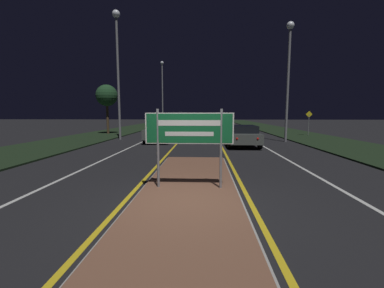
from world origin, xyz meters
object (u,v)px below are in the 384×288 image
streetlight_left_far (162,86)px  car_approaching_1 (160,123)px  streetlight_right_near (289,64)px  warning_sign (309,121)px  car_receding_2 (221,123)px  car_approaching_2 (167,121)px  car_receding_1 (224,127)px  car_approaching_0 (160,132)px  car_receding_0 (242,135)px  streetlight_left_near (117,53)px  highway_sign (189,132)px

streetlight_left_far → car_approaching_1: (0.51, -5.58, -5.47)m
streetlight_right_near → warning_sign: (3.55, 4.84, -4.21)m
car_receding_2 → car_approaching_2: size_ratio=0.97×
car_receding_1 → car_receding_2: (0.19, 8.60, 0.02)m
car_approaching_0 → car_approaching_2: (-3.13, 24.42, -0.01)m
streetlight_left_far → car_receding_0: (8.97, -23.56, -5.55)m
car_receding_2 → car_approaching_0: bearing=-109.4°
car_receding_1 → streetlight_left_near: bearing=-148.4°
car_receding_2 → car_receding_0: bearing=-89.1°
car_receding_1 → warning_sign: bearing=-10.6°
car_receding_0 → car_approaching_2: bearing=108.4°
highway_sign → car_approaching_1: highway_sign is taller
car_receding_0 → car_receding_1: size_ratio=1.08×
car_receding_0 → car_approaching_1: size_ratio=1.02×
streetlight_right_near → car_receding_1: size_ratio=2.04×
highway_sign → streetlight_left_far: 34.28m
streetlight_left_near → car_approaching_0: (3.49, -1.38, -5.96)m
car_receding_1 → warning_sign: 7.81m
highway_sign → car_receding_0: 10.29m
highway_sign → car_approaching_1: 28.41m
car_approaching_0 → car_approaching_2: size_ratio=0.90×
streetlight_left_far → car_receding_2: bearing=-34.8°
highway_sign → car_approaching_0: 12.42m
car_receding_2 → car_approaching_0: size_ratio=1.08×
streetlight_left_near → car_receding_1: streetlight_left_near is taller
car_receding_1 → car_approaching_0: bearing=-127.8°
streetlight_left_far → car_receding_0: 25.81m
streetlight_left_near → warning_sign: (16.35, 3.91, -5.28)m
highway_sign → car_approaching_0: size_ratio=0.56×
highway_sign → car_receding_0: highway_sign is taller
car_approaching_0 → streetlight_left_far: bearing=98.7°
car_receding_1 → warning_sign: size_ratio=1.87×
streetlight_left_near → car_receding_0: size_ratio=2.20×
streetlight_left_far → car_approaching_2: bearing=87.4°
streetlight_left_far → warning_sign: (16.14, -16.07, -4.84)m
car_approaching_1 → warning_sign: (15.63, -10.49, 0.63)m
car_receding_0 → warning_sign: (7.17, 7.49, 0.71)m
streetlight_left_near → warning_sign: size_ratio=4.43×
highway_sign → car_receding_1: size_ratio=0.56×
car_approaching_2 → streetlight_right_near: bearing=-62.5°
car_receding_0 → warning_sign: warning_sign is taller
highway_sign → car_receding_1: bearing=82.9°
streetlight_left_far → streetlight_right_near: streetlight_left_far is taller
highway_sign → streetlight_right_near: size_ratio=0.28×
streetlight_left_near → car_approaching_1: size_ratio=2.24×
highway_sign → car_receding_2: (2.54, 27.38, -0.82)m
car_receding_1 → highway_sign: bearing=-97.1°
car_receding_0 → car_receding_2: size_ratio=1.00×
streetlight_left_far → warning_sign: streetlight_left_far is taller
streetlight_left_near → car_receding_2: (8.90, 13.95, -5.90)m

